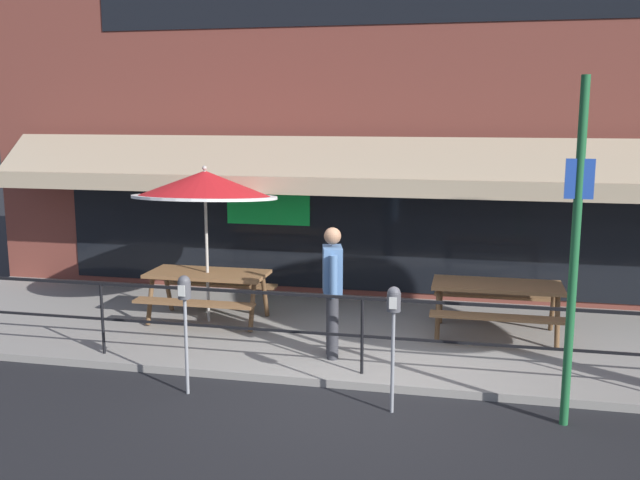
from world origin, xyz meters
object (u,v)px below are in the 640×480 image
(parking_meter_near, at_px, (185,299))
(patio_umbrella_left, at_px, (205,186))
(picnic_table_left, at_px, (208,283))
(parking_meter_far, at_px, (394,311))
(street_sign_pole, at_px, (575,252))
(picnic_table_centre, at_px, (497,295))
(pedestrian_walking, at_px, (332,285))

(parking_meter_near, bearing_deg, patio_umbrella_left, 105.54)
(picnic_table_left, bearing_deg, parking_meter_far, -39.17)
(picnic_table_left, relative_size, patio_umbrella_left, 0.76)
(picnic_table_left, bearing_deg, street_sign_pole, -26.43)
(patio_umbrella_left, distance_m, street_sign_pole, 5.49)
(picnic_table_centre, distance_m, parking_meter_near, 4.49)
(pedestrian_walking, xyz_separation_m, street_sign_pole, (2.76, -1.29, 0.81))
(picnic_table_centre, relative_size, pedestrian_walking, 1.05)
(picnic_table_left, distance_m, street_sign_pole, 5.60)
(patio_umbrella_left, height_order, parking_meter_far, patio_umbrella_left)
(picnic_table_left, bearing_deg, picnic_table_centre, 2.55)
(patio_umbrella_left, xyz_separation_m, pedestrian_walking, (2.15, -1.15, -1.12))
(patio_umbrella_left, height_order, street_sign_pole, street_sign_pole)
(parking_meter_far, bearing_deg, picnic_table_centre, 66.75)
(picnic_table_left, xyz_separation_m, pedestrian_walking, (2.15, -1.15, 0.35))
(pedestrian_walking, relative_size, street_sign_pole, 0.47)
(picnic_table_left, distance_m, picnic_table_centre, 4.26)
(parking_meter_near, bearing_deg, parking_meter_far, -0.39)
(picnic_table_left, relative_size, street_sign_pole, 0.50)
(patio_umbrella_left, bearing_deg, picnic_table_left, 90.00)
(parking_meter_far, xyz_separation_m, street_sign_pole, (1.81, 0.08, 0.71))
(picnic_table_left, bearing_deg, pedestrian_walking, -28.15)
(picnic_table_centre, relative_size, parking_meter_far, 1.27)
(picnic_table_left, distance_m, parking_meter_near, 2.64)
(pedestrian_walking, bearing_deg, patio_umbrella_left, 151.93)
(picnic_table_centre, xyz_separation_m, pedestrian_walking, (-2.11, -1.34, 0.35))
(picnic_table_centre, xyz_separation_m, street_sign_pole, (0.65, -2.63, 1.16))
(picnic_table_left, height_order, picnic_table_centre, same)
(picnic_table_centre, bearing_deg, street_sign_pole, -76.15)
(picnic_table_left, relative_size, picnic_table_centre, 1.00)
(parking_meter_far, bearing_deg, street_sign_pole, 2.59)
(street_sign_pole, bearing_deg, patio_umbrella_left, 153.61)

